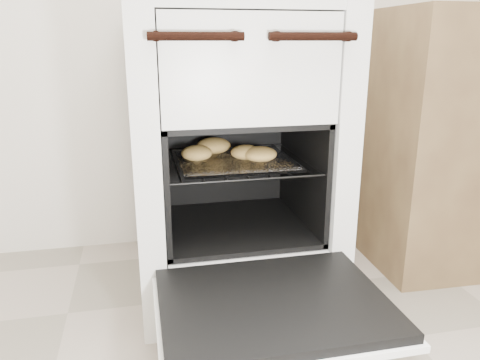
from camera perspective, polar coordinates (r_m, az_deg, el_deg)
The scene contains 5 objects.
stove at distance 1.57m, azimuth -1.21°, elevation 3.42°, with size 0.63×0.70×0.97m.
oven_door at distance 1.19m, azimuth 4.08°, elevation -15.04°, with size 0.57×0.44×0.04m.
oven_rack at distance 1.51m, azimuth -0.69°, elevation 2.27°, with size 0.46×0.44×0.01m.
foil_sheet at distance 1.48m, azimuth -0.52°, elevation 2.31°, with size 0.36×0.32×0.01m, color white.
baked_rolls at distance 1.51m, azimuth -1.52°, elevation 3.62°, with size 0.33×0.28×0.05m.
Camera 1 is at (-0.41, -0.35, 0.83)m, focal length 35.00 mm.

